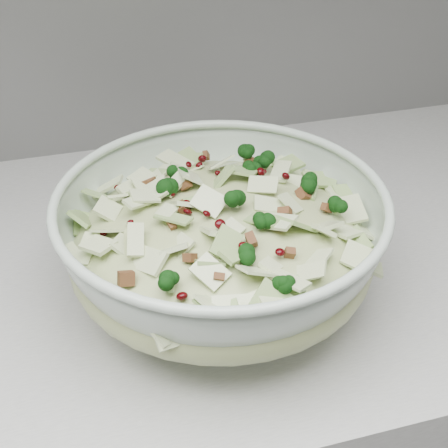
# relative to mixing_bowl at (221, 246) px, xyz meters

# --- Properties ---
(counter) EXTENTS (3.60, 0.60, 0.90)m
(counter) POSITION_rel_mixing_bowl_xyz_m (0.41, 0.10, -0.52)
(counter) COLOR beige
(counter) RESTS_ON floor
(mixing_bowl) EXTENTS (0.34, 0.34, 0.13)m
(mixing_bowl) POSITION_rel_mixing_bowl_xyz_m (0.00, 0.00, 0.00)
(mixing_bowl) COLOR silver
(mixing_bowl) RESTS_ON counter
(salad) EXTENTS (0.40, 0.40, 0.13)m
(salad) POSITION_rel_mixing_bowl_xyz_m (0.00, 0.00, 0.02)
(salad) COLOR #B6C184
(salad) RESTS_ON mixing_bowl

